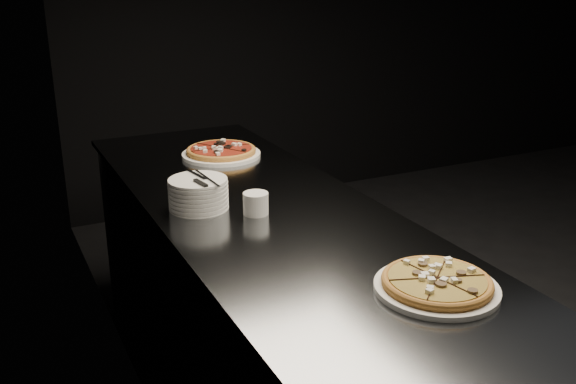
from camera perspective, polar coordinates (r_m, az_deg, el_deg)
name	(u,v)px	position (r m, az deg, el deg)	size (l,w,h in m)	color
wall_left	(153,75)	(1.87, -11.94, 10.12)	(0.02, 5.00, 2.80)	black
wall_back	(386,6)	(5.22, 8.68, 16.05)	(5.00, 0.02, 2.80)	black
counter	(274,334)	(2.33, -1.25, -12.48)	(0.74, 2.44, 0.92)	slate
pizza_mushroom	(437,284)	(1.66, 13.08, -7.94)	(0.36, 0.36, 0.04)	white
pizza_tomato	(221,152)	(2.76, -5.96, 3.59)	(0.34, 0.34, 0.04)	white
plate_stack	(198,194)	(2.16, -7.97, -0.14)	(0.20, 0.20, 0.10)	white
cutlery	(201,179)	(2.13, -7.71, 1.14)	(0.07, 0.21, 0.01)	#B7B9BE
ramekin	(256,203)	(2.10, -2.89, -0.97)	(0.08, 0.08, 0.07)	silver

